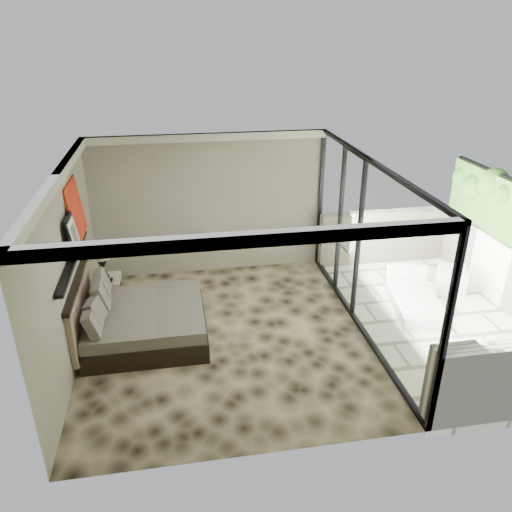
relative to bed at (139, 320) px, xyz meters
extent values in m
plane|color=black|center=(1.35, -0.22, -0.32)|extent=(5.00, 5.00, 0.00)
cube|color=silver|center=(1.35, -0.22, 2.47)|extent=(4.50, 5.00, 0.02)
cube|color=gray|center=(1.35, 2.27, 1.08)|extent=(4.50, 0.02, 2.80)
cube|color=gray|center=(-0.89, -0.22, 1.08)|extent=(0.02, 5.00, 2.80)
cube|color=white|center=(3.60, -0.22, 1.08)|extent=(0.08, 5.00, 2.80)
cube|color=silver|center=(5.10, -0.22, -0.38)|extent=(3.00, 5.00, 0.12)
cube|color=black|center=(-0.83, -0.12, 1.18)|extent=(0.12, 2.20, 0.05)
cube|color=black|center=(0.11, 0.00, -0.16)|extent=(1.86, 1.77, 0.32)
cube|color=#605850|center=(0.11, 0.00, 0.10)|extent=(1.80, 1.71, 0.20)
cube|color=#48463E|center=(0.64, 0.00, 0.20)|extent=(0.71, 1.75, 0.03)
cube|color=#987D60|center=(-0.85, 0.00, 0.30)|extent=(0.08, 1.87, 0.89)
cube|color=black|center=(-0.63, 1.19, -0.05)|extent=(0.72, 0.72, 0.54)
cone|color=black|center=(-0.64, 1.25, 0.29)|extent=(0.19, 0.19, 0.17)
cone|color=black|center=(-0.64, 1.25, 0.46)|extent=(0.19, 0.19, 0.17)
cylinder|color=beige|center=(-0.64, 1.25, 0.70)|extent=(0.33, 0.33, 0.23)
cube|color=red|center=(-0.84, 0.72, 1.66)|extent=(0.13, 0.90, 0.90)
cube|color=black|center=(-0.79, 0.02, 1.51)|extent=(0.11, 0.50, 0.60)
cube|color=silver|center=(5.72, 0.57, -0.07)|extent=(0.63, 0.63, 0.49)
cube|color=silver|center=(4.74, 0.05, -0.19)|extent=(0.97, 1.53, 0.25)
cube|color=beige|center=(4.74, 0.05, -0.03)|extent=(0.92, 1.44, 0.07)
cube|color=silver|center=(4.87, 0.71, 0.09)|extent=(0.72, 0.24, 0.31)
camera|label=1|loc=(0.69, -6.99, 4.27)|focal=35.00mm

